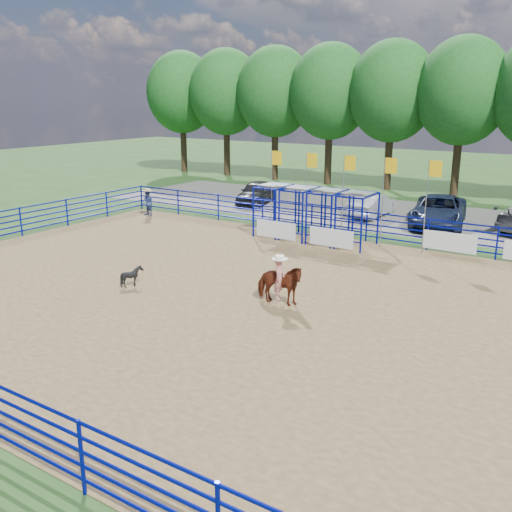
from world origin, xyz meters
The scene contains 12 objects.
ground centered at (0.00, 0.00, 0.00)m, with size 120.00×120.00×0.00m, color #2F5421.
arena_dirt centered at (0.00, 0.00, 0.01)m, with size 30.00×20.00×0.02m, color olive.
gravel_strip centered at (0.00, 17.00, 0.01)m, with size 40.00×10.00×0.01m, color slate.
horse_and_rider centered at (0.97, 0.14, 0.87)m, with size 1.82×1.07×2.43m.
calf centered at (-4.60, -1.21, 0.41)m, with size 0.64×0.71×0.79m, color black.
spectator_cowboy centered at (-13.17, 8.66, 0.83)m, with size 0.85×0.71×1.60m.
car_a centered at (-10.02, 15.54, 0.76)m, with size 1.78×4.41×1.50m, color black.
car_b centered at (-2.04, 15.85, 0.69)m, with size 1.44×4.12×1.36m, color #93969B.
car_c centered at (1.91, 15.49, 0.83)m, with size 2.71×5.88×1.63m, color #161E38.
perimeter_fence centered at (0.00, 0.00, 0.75)m, with size 30.10×20.10×1.50m.
chute_assembly centered at (-1.90, 8.84, 1.26)m, with size 19.32×2.41×4.20m.
treeline centered at (0.00, 26.00, 7.53)m, with size 56.40×6.40×11.24m.
Camera 1 is at (10.32, -15.58, 6.88)m, focal length 40.00 mm.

